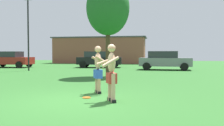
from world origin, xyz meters
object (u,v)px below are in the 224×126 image
(frisbee, at_px, (87,98))
(car_gray_near_post, at_px, (165,60))
(player_with_cap, at_px, (111,70))
(player_in_blue, at_px, (98,68))
(car_black_mid_lot, at_px, (99,59))
(car_red_far_end, at_px, (10,59))
(lamp_post, at_px, (28,26))
(tree_left_field, at_px, (108,8))

(frisbee, bearing_deg, car_gray_near_post, 78.49)
(player_with_cap, height_order, player_in_blue, player_with_cap)
(car_black_mid_lot, height_order, car_red_far_end, same)
(player_with_cap, height_order, lamp_post, lamp_post)
(car_red_far_end, relative_size, lamp_post, 0.74)
(car_gray_near_post, relative_size, car_black_mid_lot, 0.98)
(player_in_blue, distance_m, car_red_far_end, 18.58)
(player_in_blue, bearing_deg, frisbee, -97.93)
(car_red_far_end, relative_size, tree_left_field, 0.75)
(frisbee, distance_m, car_red_far_end, 19.26)
(player_with_cap, bearing_deg, player_in_blue, 117.41)
(car_black_mid_lot, bearing_deg, lamp_post, -130.42)
(player_with_cap, xyz_separation_m, frisbee, (-0.87, 0.42, -0.91))
(car_red_far_end, distance_m, lamp_post, 6.45)
(lamp_post, height_order, tree_left_field, lamp_post)
(player_with_cap, xyz_separation_m, car_red_far_end, (-13.05, 15.32, -0.10))
(car_black_mid_lot, relative_size, car_red_far_end, 1.02)
(car_red_far_end, bearing_deg, frisbee, -50.74)
(player_with_cap, distance_m, car_gray_near_post, 14.50)
(car_gray_near_post, distance_m, tree_left_field, 8.24)
(frisbee, bearing_deg, lamp_post, 126.22)
(player_with_cap, relative_size, tree_left_field, 0.29)
(tree_left_field, bearing_deg, player_with_cap, -78.09)
(player_with_cap, height_order, tree_left_field, tree_left_field)
(player_in_blue, height_order, tree_left_field, tree_left_field)
(frisbee, xyz_separation_m, car_gray_near_post, (2.84, 13.95, 0.81))
(car_black_mid_lot, xyz_separation_m, lamp_post, (-4.56, -5.35, 2.76))
(player_in_blue, bearing_deg, tree_left_field, 98.08)
(frisbee, height_order, car_gray_near_post, car_gray_near_post)
(player_in_blue, distance_m, car_black_mid_lot, 15.63)
(frisbee, relative_size, car_gray_near_post, 0.06)
(car_gray_near_post, bearing_deg, player_in_blue, -101.78)
(car_gray_near_post, distance_m, lamp_post, 11.56)
(player_with_cap, height_order, car_black_mid_lot, player_with_cap)
(frisbee, height_order, car_black_mid_lot, car_black_mid_lot)
(frisbee, relative_size, tree_left_field, 0.04)
(car_gray_near_post, bearing_deg, car_black_mid_lot, 159.99)
(player_in_blue, relative_size, lamp_post, 0.29)
(player_in_blue, relative_size, car_gray_near_post, 0.38)
(player_in_blue, relative_size, frisbee, 6.46)
(car_black_mid_lot, height_order, tree_left_field, tree_left_field)
(lamp_post, bearing_deg, player_with_cap, -51.95)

